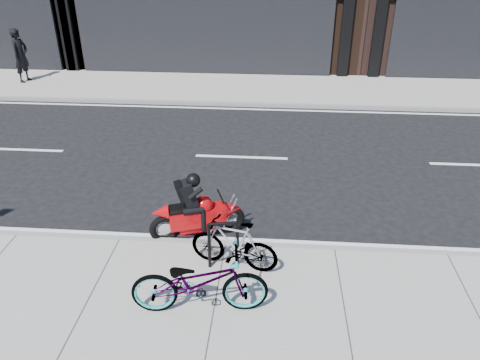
# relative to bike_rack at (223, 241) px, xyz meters

# --- Properties ---
(ground) EXTENTS (120.00, 120.00, 0.00)m
(ground) POSITION_rel_bike_rack_xyz_m (-0.04, 2.60, -0.66)
(ground) COLOR black
(ground) RESTS_ON ground
(sidewalk_far) EXTENTS (60.00, 3.50, 0.13)m
(sidewalk_far) POSITION_rel_bike_rack_xyz_m (-0.04, 10.35, -0.59)
(sidewalk_far) COLOR gray
(sidewalk_far) RESTS_ON ground
(bike_rack) EXTENTS (0.53, 0.16, 0.90)m
(bike_rack) POSITION_rel_bike_rack_xyz_m (0.00, 0.00, 0.00)
(bike_rack) COLOR black
(bike_rack) RESTS_ON sidewalk_near
(bicycle_front) EXTENTS (2.11, 0.93, 1.08)m
(bicycle_front) POSITION_rel_bike_rack_xyz_m (-0.24, -1.07, 0.01)
(bicycle_front) COLOR gray
(bicycle_front) RESTS_ON sidewalk_near
(bicycle_rear) EXTENTS (1.60, 0.78, 0.92)m
(bicycle_rear) POSITION_rel_bike_rack_xyz_m (0.18, -0.00, -0.06)
(bicycle_rear) COLOR gray
(bicycle_rear) RESTS_ON sidewalk_near
(motorcycle) EXTENTS (1.79, 0.84, 1.39)m
(motorcycle) POSITION_rel_bike_rack_xyz_m (-0.53, 1.03, -0.09)
(motorcycle) COLOR black
(motorcycle) RESTS_ON ground
(pedestrian) EXTENTS (0.59, 0.78, 1.94)m
(pedestrian) POSITION_rel_bike_rack_xyz_m (-8.68, 10.36, 0.45)
(pedestrian) COLOR black
(pedestrian) RESTS_ON sidewalk_far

